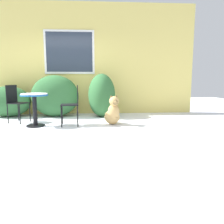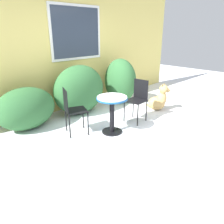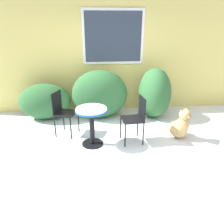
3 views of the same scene
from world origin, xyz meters
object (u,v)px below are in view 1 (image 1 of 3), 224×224
patio_table (35,102)px  patio_chair_far_side (73,103)px  patio_chair_near_table (16,101)px  dog (113,113)px

patio_table → patio_chair_far_side: size_ratio=0.81×
patio_chair_near_table → dog: patio_chair_near_table is taller
patio_chair_near_table → patio_chair_far_side: bearing=-85.1°
dog → patio_chair_far_side: bearing=169.7°
patio_table → patio_chair_near_table: bearing=140.2°
patio_table → patio_chair_far_side: patio_chair_far_side is taller
patio_table → dog: patio_table is taller
patio_chair_far_side → dog: (0.93, 0.05, -0.26)m
patio_chair_near_table → patio_chair_far_side: size_ratio=1.00×
patio_table → dog: 1.79m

